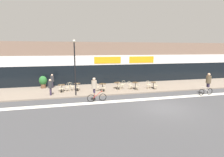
{
  "coord_description": "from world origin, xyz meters",
  "views": [
    {
      "loc": [
        -6.92,
        -11.67,
        4.5
      ],
      "look_at": [
        -2.52,
        6.7,
        1.3
      ],
      "focal_mm": 28.0,
      "sensor_mm": 36.0,
      "label": 1
    }
  ],
  "objects_px": {
    "bistro_table_3": "(117,84)",
    "pedestrian_near_end": "(50,86)",
    "cafe_chair_2_near": "(104,87)",
    "cafe_chair_3_near": "(119,85)",
    "planter_pot": "(43,81)",
    "lamp_post": "(75,64)",
    "cafe_chair_1_near": "(78,87)",
    "cafe_chair_4_side": "(130,85)",
    "cafe_chair_3_side": "(123,84)",
    "cyclist_0": "(95,88)",
    "bistro_table_4": "(135,84)",
    "cyclist_1": "(208,82)",
    "cafe_chair_2_side": "(97,86)",
    "cafe_chair_4_near": "(137,86)",
    "cafe_chair_5_near": "(156,85)",
    "bistro_table_1": "(77,85)",
    "bistro_table_5": "(153,84)",
    "bistro_table_0": "(62,87)",
    "cafe_chair_0_near": "(61,88)",
    "cafe_chair_5_side": "(148,84)",
    "cafe_chair_1_side": "(71,86)",
    "bistro_table_2": "(102,86)",
    "cafe_chair_0_side": "(68,86)",
    "pedestrian_far_end": "(52,80)"
  },
  "relations": [
    {
      "from": "bistro_table_3",
      "to": "pedestrian_near_end",
      "type": "xyz_separation_m",
      "value": [
        -6.96,
        -1.21,
        0.42
      ]
    },
    {
      "from": "cafe_chair_2_near",
      "to": "cafe_chair_3_near",
      "type": "distance_m",
      "value": 1.89
    },
    {
      "from": "planter_pot",
      "to": "lamp_post",
      "type": "distance_m",
      "value": 5.83
    },
    {
      "from": "cafe_chair_3_near",
      "to": "pedestrian_near_end",
      "type": "distance_m",
      "value": 7.0
    },
    {
      "from": "cafe_chair_1_near",
      "to": "cafe_chair_4_side",
      "type": "distance_m",
      "value": 5.66
    },
    {
      "from": "cafe_chair_3_side",
      "to": "cyclist_0",
      "type": "distance_m",
      "value": 5.41
    },
    {
      "from": "bistro_table_4",
      "to": "planter_pot",
      "type": "height_order",
      "value": "planter_pot"
    },
    {
      "from": "cafe_chair_2_near",
      "to": "cyclist_1",
      "type": "relative_size",
      "value": 0.41
    },
    {
      "from": "bistro_table_3",
      "to": "cafe_chair_1_near",
      "type": "relative_size",
      "value": 0.85
    },
    {
      "from": "planter_pot",
      "to": "cafe_chair_2_side",
      "type": "bearing_deg",
      "value": -26.94
    },
    {
      "from": "cafe_chair_3_near",
      "to": "cafe_chair_4_side",
      "type": "relative_size",
      "value": 1.0
    },
    {
      "from": "bistro_table_4",
      "to": "cafe_chair_3_near",
      "type": "bearing_deg",
      "value": -179.39
    },
    {
      "from": "cafe_chair_4_near",
      "to": "bistro_table_4",
      "type": "bearing_deg",
      "value": 3.96
    },
    {
      "from": "cafe_chair_5_near",
      "to": "bistro_table_1",
      "type": "bearing_deg",
      "value": 85.88
    },
    {
      "from": "bistro_table_1",
      "to": "bistro_table_4",
      "type": "distance_m",
      "value": 6.35
    },
    {
      "from": "bistro_table_3",
      "to": "bistro_table_5",
      "type": "distance_m",
      "value": 4.07
    },
    {
      "from": "cyclist_1",
      "to": "cafe_chair_3_side",
      "type": "bearing_deg",
      "value": -34.79
    },
    {
      "from": "cafe_chair_2_side",
      "to": "lamp_post",
      "type": "distance_m",
      "value": 3.54
    },
    {
      "from": "cafe_chair_3_side",
      "to": "bistro_table_0",
      "type": "bearing_deg",
      "value": -2.28
    },
    {
      "from": "bistro_table_3",
      "to": "planter_pot",
      "type": "height_order",
      "value": "planter_pot"
    },
    {
      "from": "planter_pot",
      "to": "bistro_table_4",
      "type": "bearing_deg",
      "value": -16.12
    },
    {
      "from": "cafe_chair_0_near",
      "to": "lamp_post",
      "type": "xyz_separation_m",
      "value": [
        1.4,
        -1.28,
        2.5
      ]
    },
    {
      "from": "bistro_table_4",
      "to": "bistro_table_1",
      "type": "bearing_deg",
      "value": 171.84
    },
    {
      "from": "cafe_chair_4_near",
      "to": "lamp_post",
      "type": "height_order",
      "value": "lamp_post"
    },
    {
      "from": "cafe_chair_5_side",
      "to": "lamp_post",
      "type": "distance_m",
      "value": 8.45
    },
    {
      "from": "bistro_table_1",
      "to": "bistro_table_3",
      "type": "relative_size",
      "value": 0.98
    },
    {
      "from": "cafe_chair_2_near",
      "to": "cafe_chair_5_side",
      "type": "bearing_deg",
      "value": -82.24
    },
    {
      "from": "cafe_chair_0_near",
      "to": "cafe_chair_4_near",
      "type": "height_order",
      "value": "same"
    },
    {
      "from": "bistro_table_1",
      "to": "cafe_chair_4_near",
      "type": "height_order",
      "value": "cafe_chair_4_near"
    },
    {
      "from": "bistro_table_3",
      "to": "cafe_chair_4_near",
      "type": "xyz_separation_m",
      "value": [
        1.89,
        -1.23,
        0.01
      ]
    },
    {
      "from": "cafe_chair_4_near",
      "to": "pedestrian_near_end",
      "type": "distance_m",
      "value": 8.86
    },
    {
      "from": "cafe_chair_1_side",
      "to": "planter_pot",
      "type": "relative_size",
      "value": 0.65
    },
    {
      "from": "cafe_chair_4_near",
      "to": "cafe_chair_5_side",
      "type": "bearing_deg",
      "value": -67.06
    },
    {
      "from": "bistro_table_1",
      "to": "pedestrian_near_end",
      "type": "distance_m",
      "value": 3.0
    },
    {
      "from": "bistro_table_2",
      "to": "cafe_chair_0_near",
      "type": "relative_size",
      "value": 0.86
    },
    {
      "from": "bistro_table_2",
      "to": "cafe_chair_2_near",
      "type": "relative_size",
      "value": 0.86
    },
    {
      "from": "cafe_chair_0_near",
      "to": "cyclist_0",
      "type": "relative_size",
      "value": 0.43
    },
    {
      "from": "cafe_chair_1_near",
      "to": "pedestrian_near_end",
      "type": "height_order",
      "value": "pedestrian_near_end"
    },
    {
      "from": "cafe_chair_0_side",
      "to": "cafe_chair_4_near",
      "type": "bearing_deg",
      "value": 162.95
    },
    {
      "from": "cafe_chair_0_near",
      "to": "cafe_chair_1_near",
      "type": "height_order",
      "value": "same"
    },
    {
      "from": "cafe_chair_0_side",
      "to": "cafe_chair_2_side",
      "type": "relative_size",
      "value": 1.0
    },
    {
      "from": "bistro_table_2",
      "to": "cafe_chair_1_near",
      "type": "xyz_separation_m",
      "value": [
        -2.59,
        0.26,
        -0.03
      ]
    },
    {
      "from": "cafe_chair_2_near",
      "to": "cafe_chair_3_near",
      "type": "bearing_deg",
      "value": -69.37
    },
    {
      "from": "bistro_table_1",
      "to": "cafe_chair_3_side",
      "type": "height_order",
      "value": "cafe_chair_3_side"
    },
    {
      "from": "cafe_chair_1_side",
      "to": "cafe_chair_2_side",
      "type": "bearing_deg",
      "value": -12.97
    },
    {
      "from": "cafe_chair_0_near",
      "to": "cafe_chair_1_side",
      "type": "bearing_deg",
      "value": -42.95
    },
    {
      "from": "cafe_chair_4_near",
      "to": "pedestrian_far_end",
      "type": "bearing_deg",
      "value": 73.43
    },
    {
      "from": "bistro_table_3",
      "to": "cyclist_0",
      "type": "relative_size",
      "value": 0.36
    },
    {
      "from": "cafe_chair_1_side",
      "to": "cafe_chair_4_side",
      "type": "bearing_deg",
      "value": -1.91
    },
    {
      "from": "cafe_chair_0_side",
      "to": "lamp_post",
      "type": "relative_size",
      "value": 0.17
    }
  ]
}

